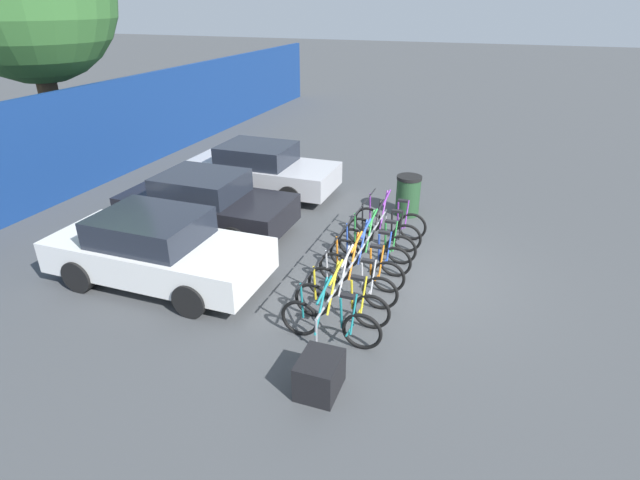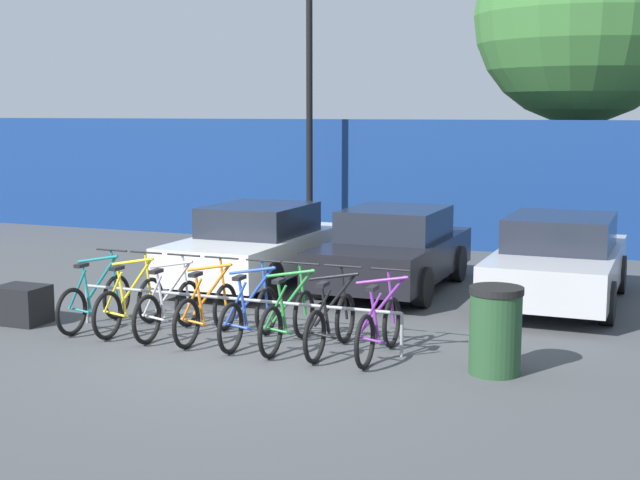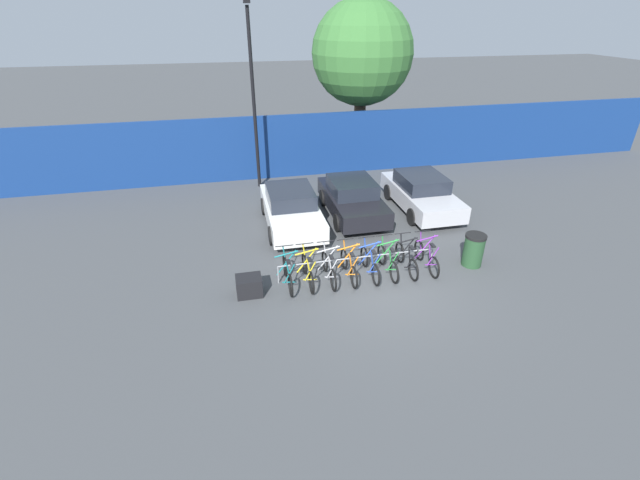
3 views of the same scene
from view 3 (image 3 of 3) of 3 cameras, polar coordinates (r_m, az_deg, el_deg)
The scene contains 18 objects.
ground_plane at distance 12.51m, azimuth 8.29°, elevation -5.75°, with size 120.00×120.00×0.00m, color #424447.
hoarding_wall at distance 20.28m, azimuth -0.78°, elevation 12.58°, with size 36.00×0.16×2.85m, color navy.
bike_rack at distance 12.62m, azimuth 5.08°, elevation -2.54°, with size 4.78×0.04×0.57m.
bicycle_teal at distance 12.15m, azimuth -4.34°, elevation -4.50°, with size 0.68×1.71×1.05m.
bicycle_yellow at distance 12.23m, azimuth -1.64°, elevation -4.19°, with size 0.68×1.71×1.05m.
bicycle_silver at distance 12.34m, azimuth 1.19°, elevation -3.85°, with size 0.68×1.71×1.05m.
bicycle_orange at distance 12.48m, azimuth 3.87°, elevation -3.52°, with size 0.68×1.71×1.05m.
bicycle_blue at distance 12.65m, azimuth 6.66°, elevation -3.17°, with size 0.68×1.71×1.05m.
bicycle_green at distance 12.83m, azimuth 9.02°, elevation -2.87°, with size 0.68×1.71×1.05m.
bicycle_black at distance 13.04m, azimuth 11.45°, elevation -2.56°, with size 0.68×1.71×1.05m.
bicycle_purple at distance 13.29m, azimuth 14.01°, elevation -2.22°, with size 0.68×1.71×1.05m.
car_white at distance 15.38m, azimuth -3.89°, elevation 4.28°, with size 1.91×4.23×1.40m.
car_black at distance 16.22m, azimuth 4.31°, elevation 5.59°, with size 1.91×4.03×1.40m.
car_silver at distance 17.13m, azimuth 13.33°, elevation 6.16°, with size 1.91×4.22×1.40m.
lamp_post at distance 18.38m, azimuth -8.92°, elevation 18.96°, with size 0.24×0.44×7.35m.
trash_bin at distance 13.81m, azimuth 19.80°, elevation -1.25°, with size 0.63×0.63×1.03m.
cargo_crate at distance 11.96m, azimuth -9.43°, elevation -6.05°, with size 0.70×0.56×0.55m, color black.
tree_behind_hoarding at distance 22.02m, azimuth 5.67°, elevation 23.49°, with size 4.79×4.79×7.54m.
Camera 3 is at (-3.97, -9.60, 6.97)m, focal length 24.00 mm.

